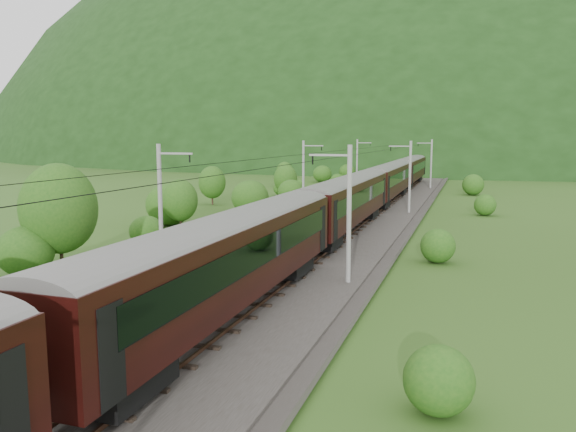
% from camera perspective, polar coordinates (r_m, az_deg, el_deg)
% --- Properties ---
extents(ground, '(600.00, 600.00, 0.00)m').
position_cam_1_polar(ground, '(35.17, -3.88, -6.36)').
color(ground, '#2D4A17').
rests_on(ground, ground).
extents(railbed, '(14.00, 220.00, 0.30)m').
position_cam_1_polar(railbed, '(44.32, 1.01, -3.13)').
color(railbed, '#38332D').
rests_on(railbed, ground).
extents(track_left, '(2.40, 220.00, 0.27)m').
position_cam_1_polar(track_left, '(45.04, -1.91, -2.66)').
color(track_left, brown).
rests_on(track_left, railbed).
extents(track_right, '(2.40, 220.00, 0.27)m').
position_cam_1_polar(track_right, '(43.64, 4.02, -3.03)').
color(track_right, brown).
rests_on(track_right, railbed).
extents(catenary_left, '(2.54, 192.28, 8.00)m').
position_cam_1_polar(catenary_left, '(66.44, 1.63, 4.40)').
color(catenary_left, gray).
rests_on(catenary_left, railbed).
extents(catenary_right, '(2.54, 192.28, 8.00)m').
position_cam_1_polar(catenary_right, '(64.02, 12.21, 4.08)').
color(catenary_right, gray).
rests_on(catenary_right, railbed).
extents(overhead_wires, '(4.83, 198.00, 0.03)m').
position_cam_1_polar(overhead_wires, '(43.51, 1.03, 5.89)').
color(overhead_wires, black).
rests_on(overhead_wires, ground).
extents(mountain_main, '(504.00, 360.00, 244.00)m').
position_cam_1_polar(mountain_main, '(291.93, 15.87, 6.05)').
color(mountain_main, '#163311').
rests_on(mountain_main, ground).
extents(mountain_ridge, '(336.00, 280.00, 132.00)m').
position_cam_1_polar(mountain_ridge, '(357.28, -3.55, 6.65)').
color(mountain_ridge, '#163311').
rests_on(mountain_ridge, ground).
extents(train, '(3.29, 184.49, 5.75)m').
position_cam_1_polar(train, '(49.23, 5.89, 2.31)').
color(train, black).
rests_on(train, ground).
extents(hazard_post_near, '(0.18, 0.18, 1.69)m').
position_cam_1_polar(hazard_post_near, '(55.82, 4.57, 0.21)').
color(hazard_post_near, red).
rests_on(hazard_post_near, railbed).
extents(hazard_post_far, '(0.16, 0.16, 1.51)m').
position_cam_1_polar(hazard_post_far, '(60.17, 6.10, 0.67)').
color(hazard_post_far, red).
rests_on(hazard_post_far, railbed).
extents(signal, '(0.21, 0.21, 1.86)m').
position_cam_1_polar(signal, '(71.89, 4.52, 2.17)').
color(signal, black).
rests_on(signal, railbed).
extents(vegetation_left, '(13.02, 146.16, 7.08)m').
position_cam_1_polar(vegetation_left, '(51.29, -13.06, 0.75)').
color(vegetation_left, '#215216').
rests_on(vegetation_left, ground).
extents(vegetation_right, '(7.40, 99.78, 3.14)m').
position_cam_1_polar(vegetation_right, '(37.42, 15.97, -3.65)').
color(vegetation_right, '#215216').
rests_on(vegetation_right, ground).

